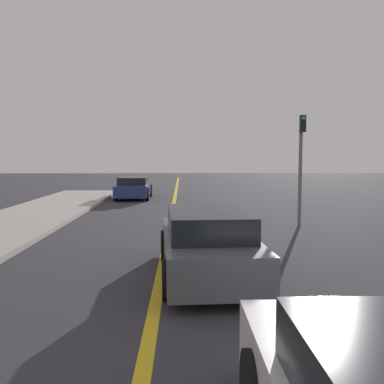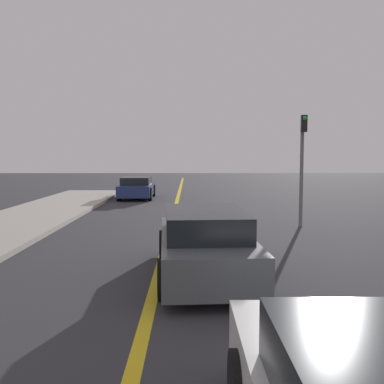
# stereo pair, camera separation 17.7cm
# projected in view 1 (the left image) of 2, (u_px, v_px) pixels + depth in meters

# --- Properties ---
(road_center_line) EXTENTS (0.20, 60.00, 0.01)m
(road_center_line) POSITION_uv_depth(u_px,v_px,m) (170.00, 224.00, 14.85)
(road_center_line) COLOR gold
(road_center_line) RESTS_ON ground_plane
(car_ahead_center) EXTENTS (2.03, 4.44, 1.34)m
(car_ahead_center) POSITION_uv_depth(u_px,v_px,m) (208.00, 244.00, 8.46)
(car_ahead_center) COLOR #4C5156
(car_ahead_center) RESTS_ON ground_plane
(car_far_distant) EXTENTS (1.87, 3.84, 1.20)m
(car_far_distant) POSITION_uv_depth(u_px,v_px,m) (134.00, 188.00, 23.62)
(car_far_distant) COLOR navy
(car_far_distant) RESTS_ON ground_plane
(traffic_light) EXTENTS (0.18, 0.40, 3.71)m
(traffic_light) POSITION_uv_depth(u_px,v_px,m) (301.00, 158.00, 14.26)
(traffic_light) COLOR slate
(traffic_light) RESTS_ON ground_plane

